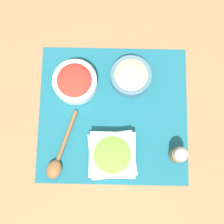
{
  "coord_description": "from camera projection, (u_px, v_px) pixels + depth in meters",
  "views": [
    {
      "loc": [
        -0.0,
        0.17,
        0.97
      ],
      "look_at": [
        0.0,
        0.0,
        0.03
      ],
      "focal_mm": 50.0,
      "sensor_mm": 36.0,
      "label": 1
    }
  ],
  "objects": [
    {
      "name": "placemat",
      "position": [
        112.0,
        114.0,
        0.99
      ],
      "size": [
        0.47,
        0.44,
        0.0
      ],
      "color": "#195B6B",
      "rests_on": "ground_plane"
    },
    {
      "name": "tomato_bowl",
      "position": [
        74.0,
        81.0,
        0.97
      ],
      "size": [
        0.14,
        0.14,
        0.07
      ],
      "color": "white",
      "rests_on": "placemat"
    },
    {
      "name": "pepper_shaker",
      "position": [
        178.0,
        155.0,
        0.91
      ],
      "size": [
        0.05,
        0.05,
        0.1
      ],
      "color": "olive",
      "rests_on": "placemat"
    },
    {
      "name": "lettuce_bowl",
      "position": [
        111.0,
        155.0,
        0.93
      ],
      "size": [
        0.15,
        0.15,
        0.05
      ],
      "color": "white",
      "rests_on": "placemat"
    },
    {
      "name": "wooden_spoon",
      "position": [
        57.0,
        160.0,
        0.95
      ],
      "size": [
        0.09,
        0.22,
        0.02
      ],
      "color": "brown",
      "rests_on": "placemat"
    },
    {
      "name": "cucumber_bowl",
      "position": [
        130.0,
        76.0,
        0.98
      ],
      "size": [
        0.13,
        0.13,
        0.05
      ],
      "color": "slate",
      "rests_on": "placemat"
    },
    {
      "name": "ground_plane",
      "position": [
        112.0,
        114.0,
        0.99
      ],
      "size": [
        3.0,
        3.0,
        0.0
      ],
      "primitive_type": "plane",
      "color": "olive"
    }
  ]
}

